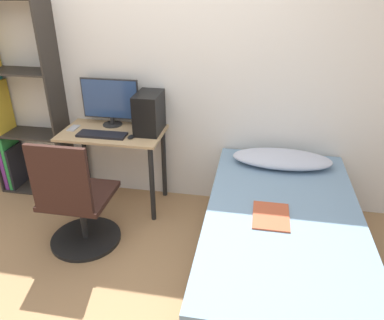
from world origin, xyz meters
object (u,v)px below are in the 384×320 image
keyboard (102,135)px  pc_tower (149,113)px  office_chair (77,208)px  bookshelf (12,108)px  bed (280,245)px  monitor (110,101)px

keyboard → pc_tower: pc_tower is taller
office_chair → pc_tower: pc_tower is taller
bookshelf → bed: 2.71m
monitor → pc_tower: (0.38, -0.09, -0.06)m
bookshelf → office_chair: 1.32m
pc_tower → office_chair: bearing=-118.5°
bookshelf → bed: bookshelf is taller
monitor → keyboard: (0.00, -0.26, -0.22)m
bookshelf → monitor: bearing=2.9°
monitor → pc_tower: size_ratio=1.54×
pc_tower → monitor: bearing=167.4°
office_chair → monitor: 1.02m
bed → monitor: bearing=150.4°
bed → keyboard: keyboard is taller
bed → monitor: monitor is taller
bookshelf → pc_tower: bookshelf is taller
office_chair → bed: bearing=-2.1°
office_chair → bookshelf: bearing=141.1°
office_chair → keyboard: bearing=88.2°
monitor → keyboard: bearing=-89.2°
office_chair → monitor: monitor is taller
pc_tower → keyboard: bearing=-155.2°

